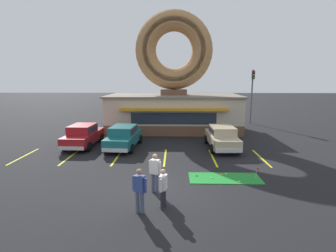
{
  "coord_description": "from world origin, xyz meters",
  "views": [
    {
      "loc": [
        0.74,
        -10.81,
        4.87
      ],
      "look_at": [
        0.35,
        5.0,
        2.0
      ],
      "focal_mm": 28.0,
      "sensor_mm": 36.0,
      "label": 1
    }
  ],
  "objects_px": {
    "pedestrian_hooded_kid": "(163,187)",
    "pedestrian_leather_jacket_man": "(155,171)",
    "car_teal": "(124,136)",
    "trash_bin": "(93,131)",
    "golf_ball": "(220,178)",
    "pedestrian_blue_sweater_man": "(140,189)",
    "car_champagne": "(222,136)",
    "traffic_light_pole": "(252,90)",
    "putting_flag_pin": "(257,171)",
    "car_red": "(83,134)"
  },
  "relations": [
    {
      "from": "pedestrian_hooded_kid",
      "to": "pedestrian_leather_jacket_man",
      "type": "distance_m",
      "value": 1.45
    },
    {
      "from": "car_teal",
      "to": "trash_bin",
      "type": "xyz_separation_m",
      "value": [
        -3.3,
        3.64,
        -0.37
      ]
    },
    {
      "from": "golf_ball",
      "to": "pedestrian_blue_sweater_man",
      "type": "xyz_separation_m",
      "value": [
        -3.51,
        -3.3,
        0.88
      ]
    },
    {
      "from": "car_champagne",
      "to": "car_teal",
      "type": "distance_m",
      "value": 6.94
    },
    {
      "from": "pedestrian_blue_sweater_man",
      "to": "pedestrian_leather_jacket_man",
      "type": "height_order",
      "value": "pedestrian_leather_jacket_man"
    },
    {
      "from": "trash_bin",
      "to": "traffic_light_pole",
      "type": "xyz_separation_m",
      "value": [
        15.23,
        6.87,
        3.21
      ]
    },
    {
      "from": "car_teal",
      "to": "traffic_light_pole",
      "type": "bearing_deg",
      "value": 41.4
    },
    {
      "from": "putting_flag_pin",
      "to": "car_teal",
      "type": "xyz_separation_m",
      "value": [
        -7.64,
        5.72,
        0.43
      ]
    },
    {
      "from": "putting_flag_pin",
      "to": "pedestrian_hooded_kid",
      "type": "bearing_deg",
      "value": -146.06
    },
    {
      "from": "car_red",
      "to": "pedestrian_blue_sweater_man",
      "type": "height_order",
      "value": "pedestrian_blue_sweater_man"
    },
    {
      "from": "car_champagne",
      "to": "car_red",
      "type": "relative_size",
      "value": 1.0
    },
    {
      "from": "pedestrian_hooded_kid",
      "to": "pedestrian_blue_sweater_man",
      "type": "bearing_deg",
      "value": -156.52
    },
    {
      "from": "putting_flag_pin",
      "to": "car_red",
      "type": "bearing_deg",
      "value": 150.09
    },
    {
      "from": "trash_bin",
      "to": "golf_ball",
      "type": "bearing_deg",
      "value": -45.9
    },
    {
      "from": "golf_ball",
      "to": "pedestrian_blue_sweater_man",
      "type": "bearing_deg",
      "value": -136.81
    },
    {
      "from": "pedestrian_blue_sweater_man",
      "to": "pedestrian_leather_jacket_man",
      "type": "distance_m",
      "value": 1.81
    },
    {
      "from": "car_teal",
      "to": "golf_ball",
      "type": "bearing_deg",
      "value": -44.74
    },
    {
      "from": "pedestrian_blue_sweater_man",
      "to": "traffic_light_pole",
      "type": "distance_m",
      "value": 22.0
    },
    {
      "from": "putting_flag_pin",
      "to": "car_champagne",
      "type": "xyz_separation_m",
      "value": [
        -0.7,
        5.77,
        0.43
      ]
    },
    {
      "from": "golf_ball",
      "to": "putting_flag_pin",
      "type": "relative_size",
      "value": 0.08
    },
    {
      "from": "putting_flag_pin",
      "to": "car_teal",
      "type": "relative_size",
      "value": 0.12
    },
    {
      "from": "golf_ball",
      "to": "pedestrian_blue_sweater_man",
      "type": "distance_m",
      "value": 4.9
    },
    {
      "from": "pedestrian_blue_sweater_man",
      "to": "pedestrian_leather_jacket_man",
      "type": "relative_size",
      "value": 0.97
    },
    {
      "from": "pedestrian_leather_jacket_man",
      "to": "traffic_light_pole",
      "type": "relative_size",
      "value": 0.3
    },
    {
      "from": "pedestrian_blue_sweater_man",
      "to": "traffic_light_pole",
      "type": "bearing_deg",
      "value": 63.93
    },
    {
      "from": "pedestrian_hooded_kid",
      "to": "pedestrian_leather_jacket_man",
      "type": "height_order",
      "value": "pedestrian_leather_jacket_man"
    },
    {
      "from": "car_champagne",
      "to": "pedestrian_leather_jacket_man",
      "type": "xyz_separation_m",
      "value": [
        -4.17,
        -7.39,
        0.09
      ]
    },
    {
      "from": "car_champagne",
      "to": "pedestrian_blue_sweater_man",
      "type": "xyz_separation_m",
      "value": [
        -4.6,
        -9.14,
        0.06
      ]
    },
    {
      "from": "pedestrian_blue_sweater_man",
      "to": "traffic_light_pole",
      "type": "xyz_separation_m",
      "value": [
        9.59,
        19.6,
        2.78
      ]
    },
    {
      "from": "putting_flag_pin",
      "to": "pedestrian_blue_sweater_man",
      "type": "height_order",
      "value": "pedestrian_blue_sweater_man"
    },
    {
      "from": "car_teal",
      "to": "putting_flag_pin",
      "type": "bearing_deg",
      "value": -36.82
    },
    {
      "from": "car_red",
      "to": "traffic_light_pole",
      "type": "xyz_separation_m",
      "value": [
        14.96,
        10.1,
        2.84
      ]
    },
    {
      "from": "car_teal",
      "to": "pedestrian_leather_jacket_man",
      "type": "bearing_deg",
      "value": -69.31
    },
    {
      "from": "golf_ball",
      "to": "trash_bin",
      "type": "bearing_deg",
      "value": 134.1
    },
    {
      "from": "golf_ball",
      "to": "car_red",
      "type": "bearing_deg",
      "value": 145.01
    },
    {
      "from": "putting_flag_pin",
      "to": "pedestrian_leather_jacket_man",
      "type": "distance_m",
      "value": 5.16
    },
    {
      "from": "car_teal",
      "to": "pedestrian_leather_jacket_man",
      "type": "relative_size",
      "value": 2.71
    },
    {
      "from": "putting_flag_pin",
      "to": "pedestrian_hooded_kid",
      "type": "height_order",
      "value": "pedestrian_hooded_kid"
    },
    {
      "from": "trash_bin",
      "to": "car_red",
      "type": "bearing_deg",
      "value": -85.23
    },
    {
      "from": "car_teal",
      "to": "pedestrian_leather_jacket_man",
      "type": "height_order",
      "value": "pedestrian_leather_jacket_man"
    },
    {
      "from": "car_teal",
      "to": "car_champagne",
      "type": "bearing_deg",
      "value": 0.4
    },
    {
      "from": "car_teal",
      "to": "pedestrian_hooded_kid",
      "type": "distance_m",
      "value": 9.28
    },
    {
      "from": "car_red",
      "to": "car_teal",
      "type": "height_order",
      "value": "same"
    },
    {
      "from": "putting_flag_pin",
      "to": "car_red",
      "type": "relative_size",
      "value": 0.12
    },
    {
      "from": "car_champagne",
      "to": "traffic_light_pole",
      "type": "xyz_separation_m",
      "value": [
        4.99,
        10.47,
        2.84
      ]
    },
    {
      "from": "pedestrian_leather_jacket_man",
      "to": "traffic_light_pole",
      "type": "distance_m",
      "value": 20.25
    },
    {
      "from": "car_champagne",
      "to": "traffic_light_pole",
      "type": "height_order",
      "value": "traffic_light_pole"
    },
    {
      "from": "golf_ball",
      "to": "traffic_light_pole",
      "type": "bearing_deg",
      "value": 69.55
    },
    {
      "from": "car_champagne",
      "to": "pedestrian_leather_jacket_man",
      "type": "distance_m",
      "value": 8.48
    },
    {
      "from": "car_red",
      "to": "car_teal",
      "type": "distance_m",
      "value": 3.06
    }
  ]
}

